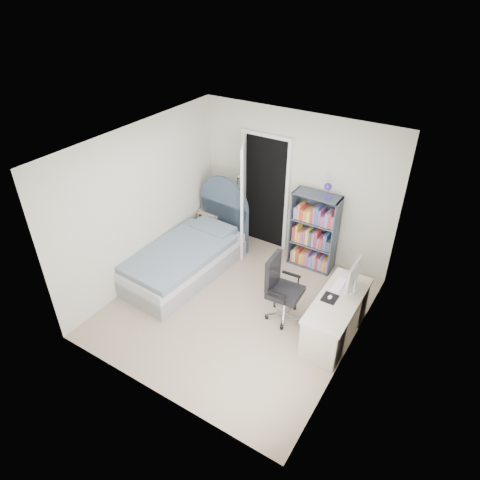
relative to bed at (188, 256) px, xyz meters
The scene contains 8 objects.
room_shell 1.53m from the bed, 16.09° to the right, with size 3.50×3.70×2.60m.
door 1.49m from the bed, 68.74° to the left, with size 0.92×0.75×2.06m.
bed is the anchor object (origin of this frame).
nightstand 1.17m from the bed, 104.80° to the left, with size 0.44×0.44×0.64m.
floor_lamp 1.34m from the bed, 84.06° to the left, with size 0.18×0.18×1.29m.
bookcase 2.08m from the bed, 36.49° to the left, with size 0.75×0.32×1.59m.
desk 2.60m from the bed, ahead, with size 0.53×1.32×1.08m.
office_chair 1.79m from the bed, ahead, with size 0.52×0.54×1.01m.
Camera 1 is at (2.60, -4.08, 4.34)m, focal length 32.00 mm.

